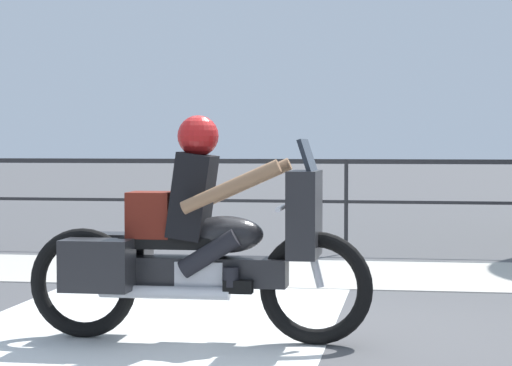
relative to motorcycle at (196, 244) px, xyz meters
The scene contains 5 objects.
ground_plane 1.06m from the motorcycle, 31.42° to the left, with size 120.00×120.00×0.00m, color #4C4C4F.
sidewalk_band 3.94m from the motorcycle, 79.82° to the left, with size 44.00×2.40×0.01m, color #B7B2A8.
crosswalk_band 0.86m from the motorcycle, 154.73° to the left, with size 2.78×6.00×0.01m, color silver.
fence_railing 5.80m from the motorcycle, 83.20° to the left, with size 36.00×0.05×1.20m.
motorcycle is the anchor object (origin of this frame).
Camera 1 is at (0.81, -7.25, 1.39)m, focal length 70.00 mm.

